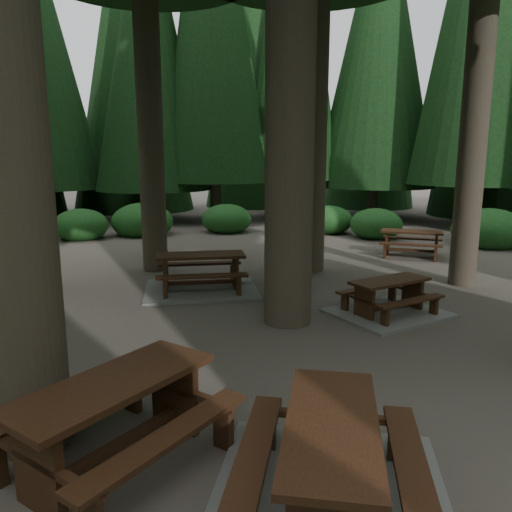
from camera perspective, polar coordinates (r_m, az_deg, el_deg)
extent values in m
plane|color=#534943|center=(8.76, -1.17, -8.24)|extent=(80.00, 80.00, 0.00)
cube|color=gray|center=(9.81, 14.88, -6.32)|extent=(2.43, 2.22, 0.05)
cube|color=#331F0F|center=(9.65, 15.07, -2.76)|extent=(1.68, 1.09, 0.05)
cube|color=#331F0F|center=(10.07, 12.87, -3.60)|extent=(1.55, 0.72, 0.04)
cube|color=#331F0F|center=(9.37, 17.28, -4.95)|extent=(1.55, 0.72, 0.04)
cube|color=#331F0F|center=(9.31, 12.26, -5.30)|extent=(0.22, 0.47, 0.63)
cube|color=#331F0F|center=(9.29, 12.27, -4.99)|extent=(0.48, 1.21, 0.05)
cube|color=#331F0F|center=(10.18, 17.44, -4.14)|extent=(0.22, 0.47, 0.63)
cube|color=#331F0F|center=(10.16, 17.46, -3.85)|extent=(0.48, 1.21, 0.05)
cube|color=#331F0F|center=(9.77, 14.92, -5.58)|extent=(1.25, 0.50, 0.07)
cube|color=gray|center=(11.19, -6.28, -3.82)|extent=(2.55, 2.14, 0.05)
cube|color=#331F0F|center=(11.01, -6.36, 0.08)|extent=(1.95, 0.84, 0.06)
cube|color=#331F0F|center=(11.70, -6.47, -0.86)|extent=(1.93, 0.36, 0.05)
cube|color=#331F0F|center=(10.46, -6.17, -2.32)|extent=(1.93, 0.36, 0.05)
cube|color=#331F0F|center=(11.10, -10.28, -2.15)|extent=(0.11, 0.59, 0.77)
cube|color=#331F0F|center=(11.08, -10.29, -1.83)|extent=(0.16, 1.55, 0.06)
cube|color=#331F0F|center=(11.16, -2.37, -1.90)|extent=(0.11, 0.59, 0.77)
cube|color=#331F0F|center=(11.14, -2.38, -1.58)|extent=(0.16, 1.55, 0.06)
cube|color=#331F0F|center=(11.15, -6.29, -2.99)|extent=(1.60, 0.16, 0.09)
cube|color=#331F0F|center=(15.54, 17.39, 2.66)|extent=(1.86, 1.50, 0.06)
cube|color=#331F0F|center=(16.17, 17.42, 1.92)|extent=(1.63, 1.12, 0.05)
cube|color=#331F0F|center=(15.01, 17.23, 1.24)|extent=(1.63, 1.12, 0.05)
cube|color=#331F0F|center=(15.64, 14.73, 1.44)|extent=(0.34, 0.50, 0.70)
cube|color=#331F0F|center=(15.63, 14.74, 1.66)|extent=(0.80, 1.25, 0.06)
cube|color=#331F0F|center=(15.59, 19.89, 1.11)|extent=(0.34, 0.50, 0.70)
cube|color=#331F0F|center=(15.58, 19.90, 1.32)|extent=(0.80, 1.25, 0.06)
cube|color=#331F0F|center=(15.63, 17.27, 0.64)|extent=(1.30, 0.82, 0.08)
cube|color=#331F0F|center=(5.01, -16.00, -13.84)|extent=(1.99, 1.96, 0.07)
cube|color=#331F0F|center=(5.65, -20.33, -14.92)|extent=(1.64, 1.60, 0.06)
cube|color=#331F0F|center=(4.72, -10.22, -19.84)|extent=(1.64, 1.60, 0.06)
cube|color=#331F0F|center=(4.82, -23.61, -21.38)|extent=(0.49, 0.51, 0.81)
cube|color=#331F0F|center=(4.79, -23.68, -20.70)|extent=(1.19, 1.23, 0.07)
cube|color=#331F0F|center=(5.69, -9.29, -15.26)|extent=(0.49, 0.51, 0.81)
cube|color=#331F0F|center=(5.66, -9.31, -14.65)|extent=(1.19, 1.23, 0.07)
cube|color=#331F0F|center=(5.31, -15.61, -20.09)|extent=(1.27, 1.23, 0.09)
cube|color=gray|center=(4.74, 8.36, -26.69)|extent=(2.77, 3.02, 0.05)
cube|color=#331F0F|center=(4.31, 8.67, -18.50)|extent=(1.38, 2.06, 0.06)
cube|color=#331F0F|center=(4.51, -0.24, -21.58)|extent=(0.93, 1.90, 0.05)
cube|color=#331F0F|center=(4.52, 17.34, -22.09)|extent=(0.93, 1.90, 0.05)
cube|color=#331F0F|center=(5.18, 8.62, -18.29)|extent=(0.58, 0.29, 0.77)
cube|color=#331F0F|center=(5.15, 8.64, -17.67)|extent=(1.48, 0.63, 0.06)
cube|color=#331F0F|center=(4.64, 8.43, -25.05)|extent=(0.65, 1.53, 0.09)
ellipsoid|color=#1D551F|center=(18.39, 25.05, 2.33)|extent=(2.42, 2.42, 1.49)
ellipsoid|color=#1D551F|center=(18.76, 13.54, 3.24)|extent=(1.90, 1.90, 1.17)
ellipsoid|color=#1D551F|center=(19.62, 8.28, 3.78)|extent=(1.84, 1.84, 1.13)
ellipsoid|color=#1D551F|center=(19.73, -3.38, 3.92)|extent=(1.95, 1.95, 1.20)
ellipsoid|color=#1D551F|center=(19.50, -12.83, 3.57)|extent=(2.31, 2.31, 1.42)
ellipsoid|color=#1D551F|center=(19.04, -19.37, 3.03)|extent=(1.93, 1.93, 1.19)
cone|color=black|center=(25.40, 13.95, 23.05)|extent=(5.73, 5.73, 13.48)
cone|color=black|center=(24.00, -12.21, 22.99)|extent=(5.17, 5.17, 12.91)
cone|color=black|center=(25.88, -24.53, 21.88)|extent=(5.82, 5.82, 13.26)
cone|color=black|center=(31.23, 13.37, 23.19)|extent=(5.26, 5.26, 19.02)
cone|color=black|center=(30.70, -0.70, 20.95)|extent=(5.34, 5.34, 16.14)
cone|color=black|center=(29.52, -14.42, 21.71)|extent=(6.57, 6.57, 16.86)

